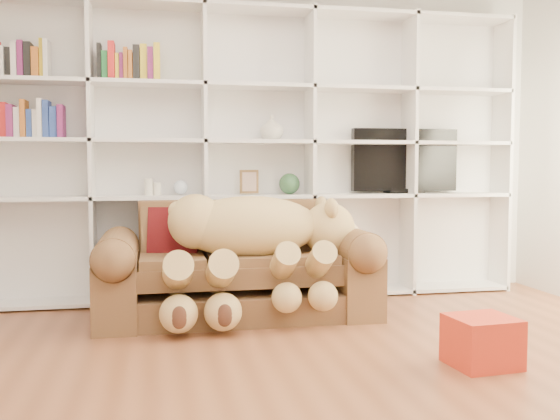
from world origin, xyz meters
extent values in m
plane|color=brown|center=(0.00, 0.00, 0.00)|extent=(5.00, 5.00, 0.00)
cube|color=silver|center=(0.00, 2.50, 1.35)|extent=(5.00, 0.02, 2.70)
cube|color=white|center=(0.00, 2.46, 1.20)|extent=(4.40, 0.03, 2.40)
cube|color=white|center=(-1.32, 2.30, 1.20)|extent=(0.03, 0.35, 2.40)
cube|color=white|center=(-0.44, 2.30, 1.20)|extent=(0.03, 0.35, 2.40)
cube|color=white|center=(0.44, 2.30, 1.20)|extent=(0.03, 0.35, 2.40)
cube|color=white|center=(1.32, 2.30, 1.20)|extent=(0.03, 0.35, 2.40)
cube|color=white|center=(2.20, 2.30, 1.20)|extent=(0.03, 0.35, 2.40)
cube|color=white|center=(0.00, 2.30, 0.03)|extent=(4.40, 0.35, 0.03)
cube|color=white|center=(0.00, 2.30, 0.85)|extent=(4.40, 0.35, 0.03)
cube|color=white|center=(0.00, 2.30, 1.30)|extent=(4.40, 0.35, 0.03)
cube|color=white|center=(0.00, 2.30, 1.75)|extent=(4.40, 0.35, 0.03)
cube|color=white|center=(0.00, 2.30, 2.37)|extent=(4.40, 0.35, 0.03)
cube|color=brown|center=(-0.26, 1.68, 0.10)|extent=(1.90, 0.77, 0.20)
cube|color=brown|center=(-0.26, 1.66, 0.40)|extent=(1.41, 0.63, 0.27)
cube|color=brown|center=(-0.26, 2.02, 0.59)|extent=(1.41, 0.18, 0.50)
cube|color=brown|center=(-1.11, 1.68, 0.25)|extent=(0.29, 0.86, 0.50)
cube|color=brown|center=(0.60, 1.68, 0.25)|extent=(0.29, 0.86, 0.50)
cylinder|color=brown|center=(-1.11, 1.68, 0.50)|extent=(0.29, 0.81, 0.29)
cylinder|color=brown|center=(0.60, 1.68, 0.50)|extent=(0.29, 0.81, 0.29)
ellipsoid|color=#DFBD6F|center=(-0.17, 1.63, 0.66)|extent=(1.03, 0.50, 0.44)
sphere|color=#DFBD6F|center=(-0.56, 1.63, 0.71)|extent=(0.39, 0.39, 0.39)
sphere|color=#DFBD6F|center=(0.41, 1.63, 0.64)|extent=(0.39, 0.39, 0.39)
sphere|color=beige|center=(0.56, 1.63, 0.58)|extent=(0.19, 0.19, 0.19)
sphere|color=#442518|center=(0.64, 1.63, 0.58)|extent=(0.06, 0.06, 0.06)
ellipsoid|color=#DFBD6F|center=(0.40, 1.50, 0.80)|extent=(0.09, 0.15, 0.15)
ellipsoid|color=#DFBD6F|center=(0.40, 1.77, 0.80)|extent=(0.09, 0.15, 0.15)
sphere|color=#DFBD6F|center=(-0.68, 1.63, 0.79)|extent=(0.13, 0.13, 0.13)
cylinder|color=#DFBD6F|center=(0.01, 1.34, 0.43)|extent=(0.17, 0.47, 0.35)
cylinder|color=#DFBD6F|center=(0.26, 1.34, 0.43)|extent=(0.17, 0.47, 0.35)
cylinder|color=#DFBD6F|center=(-0.70, 1.34, 0.39)|extent=(0.19, 0.55, 0.40)
cylinder|color=#DFBD6F|center=(-0.42, 1.34, 0.39)|extent=(0.19, 0.55, 0.40)
sphere|color=#DFBD6F|center=(0.01, 1.19, 0.23)|extent=(0.20, 0.20, 0.20)
sphere|color=#DFBD6F|center=(0.26, 1.19, 0.23)|extent=(0.20, 0.20, 0.20)
sphere|color=#DFBD6F|center=(-0.70, 1.19, 0.16)|extent=(0.25, 0.25, 0.25)
sphere|color=#DFBD6F|center=(-0.42, 1.19, 0.16)|extent=(0.25, 0.25, 0.25)
cube|color=#540E0F|center=(-0.71, 1.86, 0.61)|extent=(0.40, 0.27, 0.38)
cube|color=red|center=(0.91, 0.30, 0.14)|extent=(0.37, 0.35, 0.27)
cube|color=black|center=(1.30, 2.35, 1.15)|extent=(0.95, 0.08, 0.54)
cube|color=black|center=(1.30, 2.35, 0.89)|extent=(0.32, 0.18, 0.04)
cube|color=brown|center=(-0.08, 2.30, 0.97)|extent=(0.16, 0.03, 0.19)
sphere|color=#2D5733|center=(0.26, 2.30, 0.95)|extent=(0.17, 0.17, 0.17)
cylinder|color=silver|center=(-0.89, 2.30, 0.93)|extent=(0.08, 0.08, 0.14)
cylinder|color=silver|center=(-0.82, 2.30, 0.92)|extent=(0.07, 0.07, 0.10)
sphere|color=white|center=(-0.63, 2.30, 0.93)|extent=(0.12, 0.12, 0.12)
imported|color=beige|center=(0.11, 2.30, 1.42)|extent=(0.20, 0.20, 0.20)
camera|label=1|loc=(-0.84, -2.78, 1.10)|focal=40.00mm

